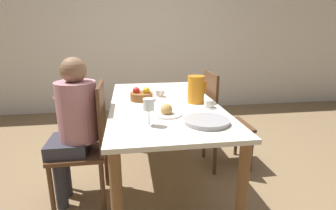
% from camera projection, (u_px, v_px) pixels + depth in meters
% --- Properties ---
extents(ground_plane, '(20.00, 20.00, 0.00)m').
position_uv_depth(ground_plane, '(164.00, 183.00, 2.42)').
color(ground_plane, '#7F6647').
extents(wall_back, '(10.00, 0.06, 2.60)m').
position_uv_depth(wall_back, '(144.00, 34.00, 4.40)').
color(wall_back, silver).
rests_on(wall_back, ground_plane).
extents(dining_table, '(0.87, 1.72, 0.77)m').
position_uv_depth(dining_table, '(163.00, 115.00, 2.24)').
color(dining_table, silver).
rests_on(dining_table, ground_plane).
extents(chair_person_side, '(0.42, 0.42, 0.97)m').
position_uv_depth(chair_person_side, '(89.00, 142.00, 2.07)').
color(chair_person_side, '#51331E').
rests_on(chair_person_side, ground_plane).
extents(chair_opposite, '(0.42, 0.42, 0.97)m').
position_uv_depth(chair_opposite, '(221.00, 119.00, 2.63)').
color(chair_opposite, '#51331E').
rests_on(chair_opposite, ground_plane).
extents(person_seated, '(0.39, 0.41, 1.18)m').
position_uv_depth(person_seated, '(74.00, 120.00, 2.00)').
color(person_seated, '#33333D').
rests_on(person_seated, ground_plane).
extents(red_pitcher, '(0.16, 0.14, 0.23)m').
position_uv_depth(red_pitcher, '(196.00, 89.00, 2.18)').
color(red_pitcher, orange).
rests_on(red_pitcher, dining_table).
extents(wine_glass_water, '(0.07, 0.07, 0.18)m').
position_uv_depth(wine_glass_water, '(149.00, 106.00, 1.64)').
color(wine_glass_water, white).
rests_on(wine_glass_water, dining_table).
extents(teacup_near_person, '(0.12, 0.12, 0.06)m').
position_uv_depth(teacup_near_person, '(208.00, 105.00, 2.04)').
color(teacup_near_person, silver).
rests_on(teacup_near_person, dining_table).
extents(teacup_across, '(0.12, 0.12, 0.06)m').
position_uv_depth(teacup_across, '(159.00, 94.00, 2.39)').
color(teacup_across, silver).
rests_on(teacup_across, dining_table).
extents(serving_tray, '(0.30, 0.30, 0.03)m').
position_uv_depth(serving_tray, '(206.00, 121.00, 1.70)').
color(serving_tray, '#9E9EA3').
rests_on(serving_tray, dining_table).
extents(bread_plate, '(0.22, 0.22, 0.09)m').
position_uv_depth(bread_plate, '(166.00, 112.00, 1.87)').
color(bread_plate, silver).
rests_on(bread_plate, dining_table).
extents(fruit_bowl, '(0.20, 0.20, 0.12)m').
position_uv_depth(fruit_bowl, '(141.00, 96.00, 2.27)').
color(fruit_bowl, brown).
rests_on(fruit_bowl, dining_table).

